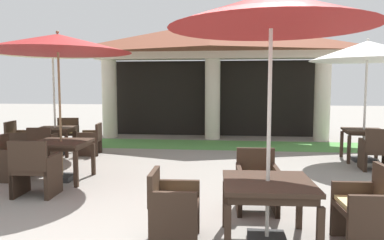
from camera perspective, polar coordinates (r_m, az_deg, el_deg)
The scene contains 20 objects.
background_pavilion at distance 12.35m, azimuth 3.29°, elevation 10.93°, with size 8.29×2.73×3.87m.
lawn_strip at distance 11.06m, azimuth 2.83°, elevation -3.87°, with size 10.09×1.79×0.01m, color #519347.
patio_table_near_foreground at distance 7.31m, azimuth -19.73°, elevation -3.88°, with size 1.01×1.01×0.75m.
patio_umbrella_near_foreground at distance 7.26m, azimuth -20.22°, elevation 11.04°, with size 2.68×2.68×2.79m.
patio_chair_near_foreground_south at distance 6.45m, azimuth -23.30°, elevation -7.19°, with size 0.65×0.58×0.93m.
patio_chair_near_foreground_west at distance 7.81m, azimuth -26.48°, elevation -5.46°, with size 0.58×0.63×0.85m.
patio_table_mid_left at distance 9.54m, azimuth 25.23°, elevation -1.96°, with size 0.95×0.95×0.76m.
patio_umbrella_mid_left at distance 9.50m, azimuth 25.71°, elevation 9.63°, with size 2.61×2.61×2.87m.
patio_chair_mid_left_south at distance 8.62m, azimuth 26.75°, elevation -4.40°, with size 0.61×0.61×0.90m.
patio_table_mid_right at distance 4.26m, azimuth 11.74°, elevation -10.53°, with size 1.03×1.03×0.73m.
patio_umbrella_mid_right at distance 4.17m, azimuth 12.27°, elevation 16.07°, with size 2.24×2.24×2.84m.
patio_chair_mid_right_east at distance 4.59m, azimuth 25.53°, elevation -12.45°, with size 0.55×0.62×0.90m.
patio_chair_mid_right_west at distance 4.31m, azimuth -3.04°, elevation -13.36°, with size 0.57×0.58×0.82m.
patio_chair_mid_right_north at distance 5.35m, azimuth 10.07°, elevation -9.67°, with size 0.60×0.58×0.87m.
patio_table_far_back at distance 10.03m, azimuth -20.55°, elevation -1.68°, with size 0.98×0.98×0.71m.
patio_umbrella_far_back at distance 10.01m, azimuth -20.96°, elevation 10.34°, with size 2.80×2.80×2.95m.
patio_chair_far_back_south at distance 9.21m, azimuth -22.30°, elevation -3.63°, with size 0.62×0.58×0.84m.
patio_chair_far_back_north at distance 10.92m, azimuth -19.01°, elevation -2.08°, with size 0.68×0.58×0.86m.
patio_chair_far_back_west at distance 10.39m, azimuth -25.34°, elevation -2.77°, with size 0.64×0.69×0.87m.
patio_chair_far_back_east at distance 9.81m, azimuth -15.44°, elevation -3.01°, with size 0.58×0.61×0.81m.
Camera 1 is at (0.65, -3.44, 1.79)m, focal length 34.18 mm.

